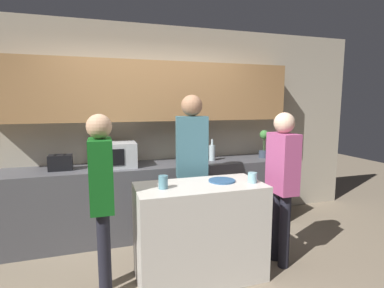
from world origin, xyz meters
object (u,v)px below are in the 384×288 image
object	(u,v)px
bottle_3	(202,152)
person_left	(102,191)
cup_0	(163,182)
bottle_2	(196,153)
person_center	(282,176)
bottle_4	(212,152)
cup_1	(252,178)
bottle_0	(182,153)
bottle_1	(191,155)
potted_plant	(264,144)
microwave	(114,155)
plate_on_island	(222,181)
person_right	(192,159)
toaster	(60,163)

from	to	relation	value
bottle_3	person_left	size ratio (longest dim) A/B	0.17
bottle_3	cup_0	world-z (taller)	bottle_3
bottle_2	person_center	xyz separation A→B (m)	(0.52, -1.22, -0.08)
bottle_4	cup_1	size ratio (longest dim) A/B	2.95
bottle_0	bottle_1	xyz separation A→B (m)	(0.12, -0.03, -0.02)
potted_plant	bottle_4	bearing A→B (deg)	178.25
microwave	bottle_4	size ratio (longest dim) A/B	1.79
potted_plant	bottle_3	bearing A→B (deg)	171.67
plate_on_island	bottle_0	bearing A→B (deg)	94.63
bottle_0	plate_on_island	xyz separation A→B (m)	(0.09, -1.11, -0.10)
potted_plant	plate_on_island	distance (m)	1.57
microwave	person_right	bearing A→B (deg)	-35.99
plate_on_island	potted_plant	bearing A→B (deg)	44.33
microwave	toaster	xyz separation A→B (m)	(-0.60, 0.00, -0.06)
toaster	bottle_2	world-z (taller)	bottle_2
potted_plant	cup_0	world-z (taller)	potted_plant
bottle_4	person_center	bearing A→B (deg)	-75.38
cup_1	person_left	distance (m)	1.38
potted_plant	person_center	size ratio (longest dim) A/B	0.25
potted_plant	person_center	bearing A→B (deg)	-112.57
bottle_2	person_center	distance (m)	1.32
toaster	bottle_2	distance (m)	1.68
microwave	bottle_1	distance (m)	0.98
bottle_0	bottle_4	xyz separation A→B (m)	(0.43, 0.01, -0.01)
plate_on_island	cup_1	bearing A→B (deg)	-26.91
bottle_2	plate_on_island	bearing A→B (deg)	-96.24
bottle_2	cup_0	bearing A→B (deg)	-120.40
bottle_1	plate_on_island	size ratio (longest dim) A/B	0.98
cup_0	potted_plant	bearing A→B (deg)	34.15
cup_0	person_center	world-z (taller)	person_center
plate_on_island	person_center	xyz separation A→B (m)	(0.64, -0.05, 0.01)
bottle_1	cup_0	size ratio (longest dim) A/B	2.14
bottle_2	person_left	xyz separation A→B (m)	(-1.25, -1.19, -0.07)
bottle_4	bottle_1	bearing A→B (deg)	-172.72
toaster	potted_plant	xyz separation A→B (m)	(2.68, -0.00, 0.11)
toaster	person_center	bearing A→B (deg)	-27.56
bottle_2	person_center	world-z (taller)	person_center
bottle_2	bottle_1	bearing A→B (deg)	-139.60
microwave	toaster	bearing A→B (deg)	179.85
person_center	person_right	bearing A→B (deg)	55.42
toaster	person_center	size ratio (longest dim) A/B	0.16
potted_plant	toaster	bearing A→B (deg)	180.00
cup_0	person_right	world-z (taller)	person_right
person_left	person_center	bearing A→B (deg)	90.03
bottle_2	cup_0	size ratio (longest dim) A/B	2.42
person_left	person_center	world-z (taller)	person_left
microwave	person_center	world-z (taller)	person_center
bottle_2	bottle_0	bearing A→B (deg)	-165.36
potted_plant	person_center	world-z (taller)	person_center
toaster	bottle_1	xyz separation A→B (m)	(1.58, -0.02, 0.01)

